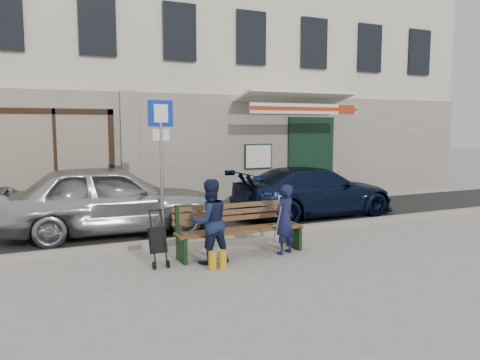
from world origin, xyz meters
TOP-DOWN VIEW (x-y plane):
  - ground at (0.00, 0.00)m, footprint 80.00×80.00m
  - asphalt_lane at (0.00, 3.10)m, footprint 60.00×3.20m
  - curb at (0.00, 1.50)m, footprint 60.00×0.18m
  - building at (0.01, 8.45)m, footprint 20.00×8.27m
  - car_silver at (-2.23, 2.92)m, footprint 4.60×2.03m
  - car_navy at (2.90, 2.84)m, footprint 4.50×1.98m
  - parking_sign at (-1.35, 1.93)m, footprint 0.52×0.11m
  - bench at (-0.39, 0.31)m, footprint 2.40×1.17m
  - man at (0.41, 0.01)m, footprint 0.55×0.46m
  - woman at (-1.04, 0.03)m, footprint 0.74×0.60m
  - stroller at (-1.89, 0.22)m, footprint 0.29×0.40m

SIDE VIEW (x-z plane):
  - ground at x=0.00m, z-range 0.00..0.00m
  - asphalt_lane at x=0.00m, z-range 0.00..0.01m
  - curb at x=0.00m, z-range 0.00..0.12m
  - stroller at x=-1.89m, z-range -0.05..0.88m
  - bench at x=-0.39m, z-range -0.03..0.95m
  - man at x=0.41m, z-range 0.00..1.27m
  - car_navy at x=2.90m, z-range 0.00..1.28m
  - woman at x=-1.04m, z-range 0.00..1.44m
  - car_silver at x=-2.23m, z-range 0.00..1.54m
  - parking_sign at x=-1.35m, z-range 0.50..3.34m
  - building at x=0.01m, z-range -0.03..9.97m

